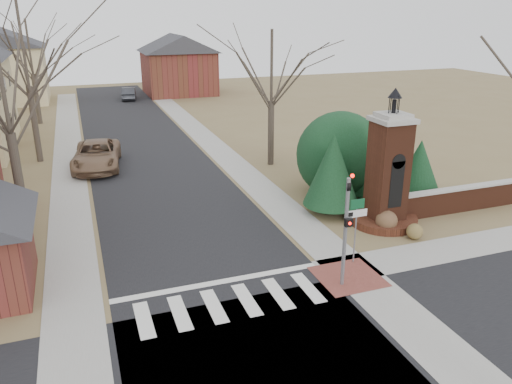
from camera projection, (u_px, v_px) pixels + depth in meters
name	position (u px, v px, depth m)	size (l,w,h in m)	color
ground	(238.00, 315.00, 16.76)	(120.00, 120.00, 0.00)	brown
main_street	(144.00, 152.00, 36.19)	(8.00, 70.00, 0.01)	black
cross_street	(270.00, 373.00, 14.11)	(120.00, 8.00, 0.01)	black
crosswalk_zone	(231.00, 303.00, 17.47)	(8.00, 2.20, 0.02)	silver
stop_bar	(219.00, 282.00, 18.79)	(8.00, 0.35, 0.02)	silver
sidewalk_right_main	(214.00, 145.00, 37.86)	(2.00, 60.00, 0.02)	gray
sidewalk_left	(68.00, 158.00, 34.53)	(2.00, 60.00, 0.02)	gray
curb_apron	(348.00, 277.00, 19.18)	(2.40, 2.40, 0.02)	brown
traffic_signal_pole	(346.00, 221.00, 17.76)	(0.28, 0.41, 4.50)	slate
sign_post	(356.00, 218.00, 19.64)	(0.90, 0.07, 2.75)	slate
brick_gate_monument	(387.00, 181.00, 23.31)	(3.20, 3.20, 6.47)	#502617
brick_garden_wall	(460.00, 199.00, 25.28)	(7.50, 0.50, 1.30)	#502617
house_distant_right	(178.00, 63.00, 60.47)	(8.80, 8.80, 7.30)	maroon
evergreen_near	(333.00, 170.00, 24.46)	(2.80, 2.80, 4.10)	#473D33
evergreen_mid	(377.00, 152.00, 26.48)	(3.40, 3.40, 4.70)	#473D33
evergreen_far	(419.00, 166.00, 26.48)	(2.40, 2.40, 3.30)	#473D33
evergreen_mass	(340.00, 152.00, 27.21)	(4.80, 4.80, 4.80)	#103217
bare_tree_1	(22.00, 38.00, 31.20)	(8.40, 8.40, 11.64)	#473D33
bare_tree_2	(28.00, 43.00, 42.87)	(7.35, 7.35, 10.19)	#473D33
bare_tree_3	(272.00, 61.00, 31.01)	(7.00, 7.00, 9.70)	#473D33
pickup_truck	(97.00, 155.00, 32.25)	(2.82, 6.12, 1.70)	brown
distant_car	(129.00, 93.00, 57.27)	(1.47, 4.21, 1.39)	#323439
dry_shrub_left	(387.00, 221.00, 23.03)	(1.00, 1.00, 1.00)	brown
dry_shrub_right	(415.00, 231.00, 22.27)	(0.72, 0.72, 0.72)	brown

